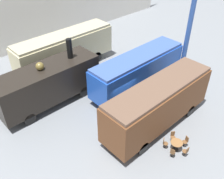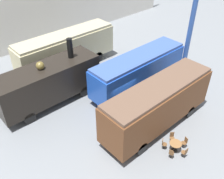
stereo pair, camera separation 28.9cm
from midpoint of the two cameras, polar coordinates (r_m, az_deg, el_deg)
The scene contains 14 objects.
ground_plane at distance 20.87m, azimuth 2.20°, elevation -4.35°, with size 80.00×80.00×0.00m, color gray.
backdrop_wall at distance 30.44m, azimuth -19.74°, elevation 16.79°, with size 44.00×0.15×9.00m.
passenger_coach_vintage at distance 25.51m, azimuth -11.01°, elevation 9.16°, with size 10.34×2.44×3.80m.
steam_locomotive at distance 20.99m, azimuth -14.76°, elevation 1.58°, with size 8.66×2.68×5.12m.
streamlined_locomotive at distance 22.58m, azimuth 6.98°, elevation 5.28°, with size 11.44×2.45×3.49m.
passenger_coach_wooden at distance 18.30m, azimuth 10.10°, elevation -2.98°, with size 9.38×2.54×3.74m.
cafe_table_near at distance 17.84m, azimuth 14.04°, elevation -11.99°, with size 0.83×0.83×0.71m.
cafe_chair_0 at distance 18.37m, azimuth 13.28°, elevation -10.30°, with size 0.40×0.40×0.87m.
cafe_chair_1 at distance 17.81m, azimuth 11.47°, elevation -11.82°, with size 0.40×0.40×0.87m.
cafe_chair_2 at distance 17.35m, azimuth 13.18°, elevation -13.82°, with size 0.39×0.37×0.87m.
cafe_chair_3 at distance 17.64m, azimuth 16.11°, elevation -13.39°, with size 0.36×0.36×0.87m.
cafe_chair_4 at distance 18.26m, azimuth 16.05°, elevation -11.22°, with size 0.39×0.37×0.87m.
visitor_person at distance 18.62m, azimuth -0.26°, elevation -6.73°, with size 0.34×0.34×1.61m.
support_pillar at distance 24.23m, azimuth 16.52°, elevation 11.41°, with size 0.44×0.44×8.00m.
Camera 1 is at (-11.50, -11.01, 13.50)m, focal length 40.00 mm.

